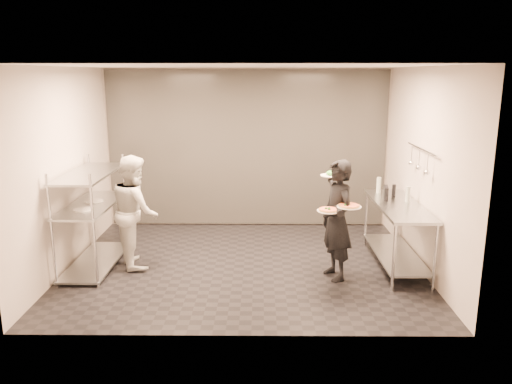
{
  "coord_description": "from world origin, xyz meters",
  "views": [
    {
      "loc": [
        0.23,
        -6.78,
        2.71
      ],
      "look_at": [
        0.17,
        -0.05,
        1.1
      ],
      "focal_mm": 35.0,
      "sensor_mm": 36.0,
      "label": 1
    }
  ],
  "objects_px": {
    "chef": "(135,211)",
    "pizza_plate_far": "(349,206)",
    "pass_rack": "(92,214)",
    "prep_counter": "(397,224)",
    "bottle_clear": "(408,194)",
    "pizza_plate_near": "(329,210)",
    "pos_monitor": "(386,193)",
    "bottle_dark": "(394,191)",
    "waiter": "(337,220)",
    "salad_plate": "(331,174)",
    "bottle_green": "(379,185)"
  },
  "relations": [
    {
      "from": "pizza_plate_near",
      "to": "salad_plate",
      "type": "height_order",
      "value": "salad_plate"
    },
    {
      "from": "pass_rack",
      "to": "prep_counter",
      "type": "relative_size",
      "value": 0.89
    },
    {
      "from": "salad_plate",
      "to": "bottle_clear",
      "type": "distance_m",
      "value": 1.21
    },
    {
      "from": "pizza_plate_far",
      "to": "salad_plate",
      "type": "xyz_separation_m",
      "value": [
        -0.17,
        0.52,
        0.31
      ]
    },
    {
      "from": "pass_rack",
      "to": "pizza_plate_far",
      "type": "bearing_deg",
      "value": -10.19
    },
    {
      "from": "bottle_clear",
      "to": "pizza_plate_near",
      "type": "bearing_deg",
      "value": -147.3
    },
    {
      "from": "pass_rack",
      "to": "salad_plate",
      "type": "distance_m",
      "value": 3.4
    },
    {
      "from": "waiter",
      "to": "chef",
      "type": "xyz_separation_m",
      "value": [
        -2.8,
        0.47,
        -0.01
      ]
    },
    {
      "from": "prep_counter",
      "to": "bottle_dark",
      "type": "bearing_deg",
      "value": 85.81
    },
    {
      "from": "pizza_plate_near",
      "to": "bottle_green",
      "type": "bearing_deg",
      "value": 54.71
    },
    {
      "from": "pos_monitor",
      "to": "bottle_clear",
      "type": "relative_size",
      "value": 1.18
    },
    {
      "from": "pass_rack",
      "to": "bottle_clear",
      "type": "distance_m",
      "value": 4.5
    },
    {
      "from": "salad_plate",
      "to": "pos_monitor",
      "type": "xyz_separation_m",
      "value": [
        0.86,
        0.39,
        -0.35
      ]
    },
    {
      "from": "prep_counter",
      "to": "chef",
      "type": "xyz_separation_m",
      "value": [
        -3.73,
        0.04,
        0.17
      ]
    },
    {
      "from": "prep_counter",
      "to": "bottle_clear",
      "type": "xyz_separation_m",
      "value": [
        0.16,
        0.13,
        0.41
      ]
    },
    {
      "from": "chef",
      "to": "pos_monitor",
      "type": "relative_size",
      "value": 6.07
    },
    {
      "from": "pos_monitor",
      "to": "bottle_dark",
      "type": "relative_size",
      "value": 1.4
    },
    {
      "from": "pizza_plate_near",
      "to": "bottle_dark",
      "type": "distance_m",
      "value": 1.54
    },
    {
      "from": "pizza_plate_near",
      "to": "pos_monitor",
      "type": "bearing_deg",
      "value": 44.34
    },
    {
      "from": "pizza_plate_near",
      "to": "pos_monitor",
      "type": "distance_m",
      "value": 1.33
    },
    {
      "from": "pos_monitor",
      "to": "bottle_dark",
      "type": "bearing_deg",
      "value": 52.14
    },
    {
      "from": "pass_rack",
      "to": "pos_monitor",
      "type": "distance_m",
      "value": 4.23
    },
    {
      "from": "chef",
      "to": "bottle_clear",
      "type": "bearing_deg",
      "value": -111.51
    },
    {
      "from": "salad_plate",
      "to": "pizza_plate_far",
      "type": "bearing_deg",
      "value": -71.84
    },
    {
      "from": "pizza_plate_near",
      "to": "pos_monitor",
      "type": "xyz_separation_m",
      "value": [
        0.95,
        0.93,
        0.0
      ]
    },
    {
      "from": "waiter",
      "to": "pizza_plate_far",
      "type": "bearing_deg",
      "value": 10.63
    },
    {
      "from": "chef",
      "to": "pizza_plate_near",
      "type": "bearing_deg",
      "value": -127.6
    },
    {
      "from": "pizza_plate_far",
      "to": "bottle_green",
      "type": "xyz_separation_m",
      "value": [
        0.68,
        1.3,
        -0.02
      ]
    },
    {
      "from": "waiter",
      "to": "salad_plate",
      "type": "xyz_separation_m",
      "value": [
        -0.06,
        0.32,
        0.56
      ]
    },
    {
      "from": "prep_counter",
      "to": "pos_monitor",
      "type": "distance_m",
      "value": 0.49
    },
    {
      "from": "pos_monitor",
      "to": "pass_rack",
      "type": "bearing_deg",
      "value": -166.24
    },
    {
      "from": "salad_plate",
      "to": "bottle_green",
      "type": "relative_size",
      "value": 1.17
    },
    {
      "from": "chef",
      "to": "pizza_plate_far",
      "type": "distance_m",
      "value": 3.0
    },
    {
      "from": "bottle_green",
      "to": "pos_monitor",
      "type": "bearing_deg",
      "value": -87.94
    },
    {
      "from": "chef",
      "to": "salad_plate",
      "type": "xyz_separation_m",
      "value": [
        2.75,
        -0.15,
        0.57
      ]
    },
    {
      "from": "pizza_plate_near",
      "to": "bottle_green",
      "type": "height_order",
      "value": "bottle_green"
    },
    {
      "from": "bottle_green",
      "to": "bottle_clear",
      "type": "height_order",
      "value": "bottle_green"
    },
    {
      "from": "pass_rack",
      "to": "bottle_green",
      "type": "bearing_deg",
      "value": 9.07
    },
    {
      "from": "pass_rack",
      "to": "pos_monitor",
      "type": "relative_size",
      "value": 6.07
    },
    {
      "from": "prep_counter",
      "to": "waiter",
      "type": "bearing_deg",
      "value": -154.92
    },
    {
      "from": "pass_rack",
      "to": "pizza_plate_far",
      "type": "height_order",
      "value": "pass_rack"
    },
    {
      "from": "prep_counter",
      "to": "bottle_clear",
      "type": "bearing_deg",
      "value": 39.42
    },
    {
      "from": "bottle_green",
      "to": "bottle_dark",
      "type": "xyz_separation_m",
      "value": [
        0.16,
        -0.26,
        -0.03
      ]
    },
    {
      "from": "pizza_plate_far",
      "to": "pos_monitor",
      "type": "relative_size",
      "value": 1.18
    },
    {
      "from": "bottle_dark",
      "to": "chef",
      "type": "bearing_deg",
      "value": -174.39
    },
    {
      "from": "pizza_plate_far",
      "to": "waiter",
      "type": "bearing_deg",
      "value": 119.61
    },
    {
      "from": "pos_monitor",
      "to": "bottle_green",
      "type": "relative_size",
      "value": 1.08
    },
    {
      "from": "pizza_plate_near",
      "to": "salad_plate",
      "type": "bearing_deg",
      "value": 80.6
    },
    {
      "from": "chef",
      "to": "bottle_clear",
      "type": "xyz_separation_m",
      "value": [
        3.89,
        0.09,
        0.23
      ]
    },
    {
      "from": "bottle_clear",
      "to": "bottle_dark",
      "type": "bearing_deg",
      "value": 114.36
    }
  ]
}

